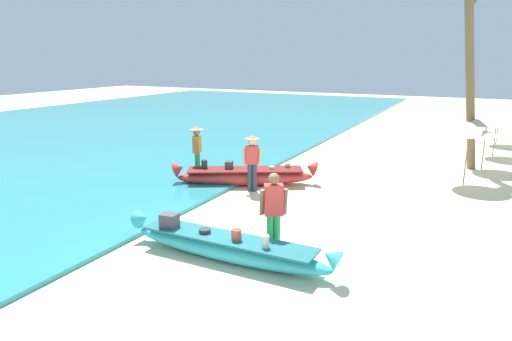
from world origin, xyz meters
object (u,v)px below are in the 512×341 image
(person_tourist_customer, at_px, (274,209))
(palm_tree_leaning_seaward, at_px, (468,7))
(person_vendor_hatted, at_px, (252,159))
(boat_red_midground, at_px, (245,176))
(person_vendor_assistant, at_px, (197,148))
(boat_cyan_foreground, at_px, (226,247))

(person_tourist_customer, distance_m, palm_tree_leaning_seaward, 10.95)
(person_vendor_hatted, relative_size, palm_tree_leaning_seaward, 0.25)
(person_vendor_hatted, xyz_separation_m, palm_tree_leaning_seaward, (5.01, 5.93, 4.46))
(boat_red_midground, xyz_separation_m, person_vendor_hatted, (0.50, -0.50, 0.69))
(person_vendor_hatted, relative_size, person_vendor_assistant, 0.97)
(person_tourist_customer, height_order, person_vendor_assistant, person_vendor_assistant)
(boat_cyan_foreground, distance_m, palm_tree_leaning_seaward, 11.99)
(boat_red_midground, relative_size, palm_tree_leaning_seaward, 0.62)
(person_vendor_hatted, xyz_separation_m, person_tourist_customer, (2.37, -3.70, -0.03))
(person_tourist_customer, height_order, palm_tree_leaning_seaward, palm_tree_leaning_seaward)
(person_vendor_hatted, bearing_deg, boat_cyan_foreground, -69.17)
(boat_red_midground, distance_m, person_vendor_assistant, 1.83)
(boat_red_midground, relative_size, person_tourist_customer, 2.49)
(person_vendor_hatted, height_order, person_tourist_customer, person_vendor_hatted)
(person_vendor_assistant, bearing_deg, boat_cyan_foreground, -51.13)
(palm_tree_leaning_seaward, bearing_deg, boat_cyan_foreground, -108.08)
(person_vendor_hatted, height_order, person_vendor_assistant, person_vendor_assistant)
(boat_cyan_foreground, bearing_deg, palm_tree_leaning_seaward, 71.92)
(person_vendor_hatted, bearing_deg, palm_tree_leaning_seaward, 49.77)
(boat_red_midground, relative_size, person_vendor_assistant, 2.40)
(boat_cyan_foreground, xyz_separation_m, person_vendor_hatted, (-1.66, 4.35, 0.71))
(boat_cyan_foreground, bearing_deg, person_vendor_hatted, 110.83)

